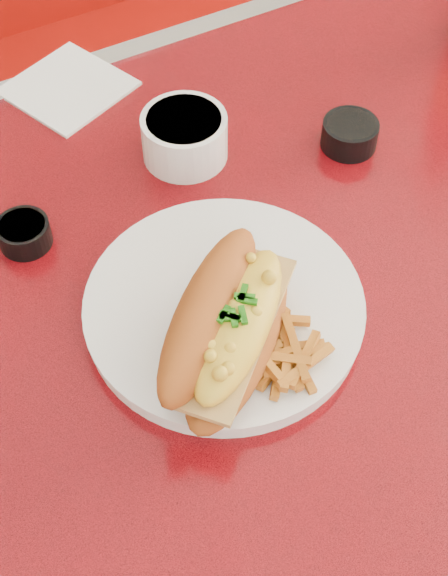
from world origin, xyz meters
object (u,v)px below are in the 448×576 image
mac_hoagie (228,326)px  sauce_cup_left (24,233)px  diner_table (281,377)px  gravy_ramekin (185,136)px  booth_bench_far (56,148)px  dinner_plate (224,308)px  fork (276,319)px  sauce_cup_right (350,133)px

mac_hoagie → sauce_cup_left: 0.24m
diner_table → sauce_cup_left: (-0.20, 0.17, 0.18)m
diner_table → gravy_ramekin: bearing=91.3°
booth_bench_far → dinner_plate: bearing=-94.9°
fork → sauce_cup_left: size_ratio=2.14×
sauce_cup_right → diner_table: bearing=-139.0°
gravy_ramekin → sauce_cup_left: 0.20m
diner_table → gravy_ramekin: (-0.00, 0.21, 0.19)m
booth_bench_far → sauce_cup_left: booth_bench_far is taller
sauce_cup_left → gravy_ramekin: bearing=10.2°
diner_table → dinner_plate: dinner_plate is taller
booth_bench_far → sauce_cup_left: size_ratio=18.97×
booth_bench_far → mac_hoagie: size_ratio=5.97×
sauce_cup_left → dinner_plate: bearing=-53.0°
fork → dinner_plate: bearing=35.4°
booth_bench_far → fork: bearing=-92.6°
booth_bench_far → mac_hoagie: 1.01m
diner_table → fork: size_ratio=9.09×
mac_hoagie → fork: mac_hoagie is taller
fork → sauce_cup_right: sauce_cup_right is taller
dinner_plate → sauce_cup_left: bearing=127.0°
mac_hoagie → fork: bearing=-33.9°
dinner_plate → sauce_cup_right: sauce_cup_right is taller
booth_bench_far → gravy_ramekin: booth_bench_far is taller
booth_bench_far → sauce_cup_right: size_ratio=15.49×
mac_hoagie → diner_table: bearing=-16.7°
booth_bench_far → gravy_ramekin: 0.79m
diner_table → gravy_ramekin: 0.28m
gravy_ramekin → sauce_cup_right: size_ratio=1.47×
gravy_ramekin → sauce_cup_left: size_ratio=1.80×
fork → booth_bench_far: bearing=-7.3°
mac_hoagie → gravy_ramekin: bearing=30.0°
fork → sauce_cup_right: (0.19, 0.17, -0.00)m
fork → sauce_cup_right: bearing=-53.6°
diner_table → mac_hoagie: 0.24m
booth_bench_far → gravy_ramekin: size_ratio=10.55×
diner_table → gravy_ramekin: gravy_ramekin is taller
diner_table → fork: (-0.04, -0.03, 0.18)m
dinner_plate → fork: size_ratio=2.11×
diner_table → mac_hoagie: bearing=-155.7°
dinner_plate → sauce_cup_right: 0.26m
booth_bench_far → sauce_cup_left: 0.83m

